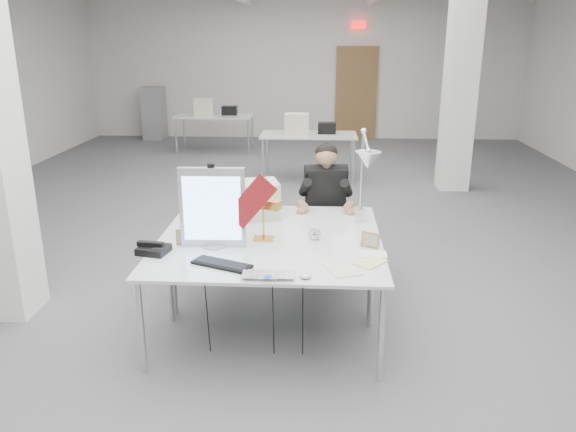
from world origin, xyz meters
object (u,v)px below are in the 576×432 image
laptop (268,279)px  desk_phone (154,250)px  bankers_lamp (263,221)px  architect_lamp (364,177)px  desk_main (265,260)px  monitor (213,208)px  beige_monitor (258,199)px  seated_person (326,188)px  office_chair (325,217)px

laptop → desk_phone: size_ratio=1.67×
bankers_lamp → architect_lamp: (0.81, 0.27, 0.31)m
desk_main → monitor: 0.58m
architect_lamp → beige_monitor: bearing=152.7°
desk_main → seated_person: 1.59m
office_chair → laptop: (-0.40, -1.96, 0.19)m
office_chair → laptop: size_ratio=3.22×
desk_phone → architect_lamp: bearing=32.7°
desk_main → desk_phone: bearing=176.3°
desk_main → monitor: size_ratio=2.87×
desk_main → beige_monitor: (-0.15, 0.99, 0.18)m
seated_person → desk_main: bearing=-114.8°
seated_person → laptop: bearing=-109.7°
beige_monitor → desk_phone: bearing=-142.0°
desk_main → desk_phone: (-0.85, 0.06, 0.04)m
beige_monitor → architect_lamp: 1.01m
bankers_lamp → beige_monitor: (-0.10, 0.59, 0.01)m
seated_person → architect_lamp: size_ratio=1.04×
desk_main → office_chair: bearing=73.7°
office_chair → bankers_lamp: 1.31m
bankers_lamp → architect_lamp: bearing=40.4°
monitor → architect_lamp: architect_lamp is taller
laptop → beige_monitor: size_ratio=1.04×
office_chair → desk_main: bearing=-114.3°
monitor → desk_phone: 0.55m
monitor → bankers_lamp: size_ratio=2.01×
bankers_lamp → office_chair: bearing=88.3°
office_chair → beige_monitor: bearing=-145.0°
seated_person → beige_monitor: (-0.61, -0.52, 0.02)m
seated_person → monitor: size_ratio=1.55×
laptop → bankers_lamp: 0.82m
office_chair → laptop: 2.01m
office_chair → bankers_lamp: office_chair is taller
monitor → laptop: (0.48, -0.63, -0.30)m
office_chair → seated_person: seated_person is taller
seated_person → beige_monitor: size_ratio=2.79×
seated_person → monitor: (-0.88, -1.28, 0.17)m
laptop → desk_main: bearing=97.4°
desk_main → beige_monitor: bearing=98.7°
seated_person → beige_monitor: seated_person is taller
laptop → architect_lamp: architect_lamp is taller
office_chair → desk_phone: 2.00m
monitor → bankers_lamp: bearing=22.5°
desk_phone → desk_main: bearing=8.0°
seated_person → monitor: bearing=-132.3°
office_chair → architect_lamp: architect_lamp is taller
office_chair → seated_person: 0.32m
desk_main → seated_person: (0.46, 1.51, 0.16)m
desk_phone → architect_lamp: 1.78m
desk_main → bankers_lamp: 0.44m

